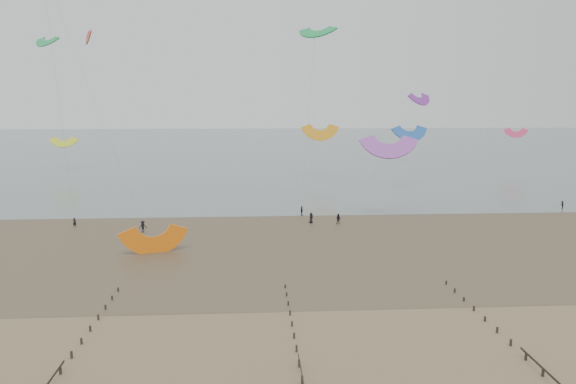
% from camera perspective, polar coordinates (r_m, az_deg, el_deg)
% --- Properties ---
extents(ground, '(500.00, 500.00, 0.00)m').
position_cam_1_polar(ground, '(51.00, -4.10, -14.21)').
color(ground, brown).
rests_on(ground, ground).
extents(sea_and_shore, '(500.00, 665.00, 0.03)m').
position_cam_1_polar(sea_and_shore, '(83.79, -6.74, -4.75)').
color(sea_and_shore, '#475654').
rests_on(sea_and_shore, ground).
extents(kitesurfer_lead, '(0.58, 0.39, 1.55)m').
position_cam_1_polar(kitesurfer_lead, '(97.02, -20.87, -2.89)').
color(kitesurfer_lead, black).
rests_on(kitesurfer_lead, ground).
extents(kitesurfers, '(125.71, 15.28, 1.89)m').
position_cam_1_polar(kitesurfers, '(94.01, -3.21, -2.59)').
color(kitesurfers, black).
rests_on(kitesurfers, ground).
extents(grounded_kite, '(9.12, 8.05, 4.20)m').
position_cam_1_polar(grounded_kite, '(77.97, -13.41, -6.03)').
color(grounded_kite, orange).
rests_on(grounded_kite, ground).
extents(kites_airborne, '(254.16, 112.49, 41.40)m').
position_cam_1_polar(kites_airborne, '(138.80, -11.54, 9.93)').
color(kites_airborne, blue).
rests_on(kites_airborne, ground).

